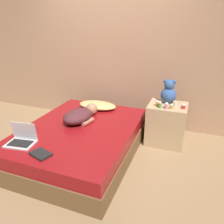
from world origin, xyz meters
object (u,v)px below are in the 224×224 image
bottle_pink (166,106)px  bottle_green (160,105)px  laptop (22,139)px  person_lying (80,115)px  bottle_white (176,104)px  bottle_orange (157,103)px  teddy_bear (169,93)px  book (41,154)px  bottle_red (184,107)px  pillow (97,105)px  bottle_amber (172,107)px

bottle_pink → bottle_green: bottle_green is taller
laptop → bottle_pink: bottle_pink is taller
person_lying → laptop: (-0.35, -0.79, -0.04)m
bottle_white → bottle_orange: bottle_orange is taller
teddy_bear → bottle_white: bearing=-43.4°
bottle_orange → book: bearing=-125.9°
bottle_red → book: 1.96m
pillow → teddy_bear: teddy_bear is taller
bottle_orange → bottle_white: bearing=18.4°
laptop → book: size_ratio=1.35×
laptop → bottle_orange: bottle_orange is taller
pillow → bottle_red: 1.36m
pillow → bottle_white: bearing=-0.7°
person_lying → bottle_amber: bearing=30.3°
bottle_green → book: (-1.04, -1.31, -0.24)m
pillow → bottle_white: bottle_white is taller
bottle_orange → book: (-0.99, -1.37, -0.23)m
teddy_bear → bottle_amber: 0.28m
teddy_bear → bottle_green: bearing=-106.8°
teddy_bear → bottle_green: (-0.08, -0.26, -0.11)m
pillow → person_lying: 0.55m
bottle_green → book: size_ratio=0.34×
bottle_red → bottle_pink: size_ratio=0.78×
bottle_amber → bottle_red: bearing=20.9°
bottle_orange → book: bottle_orange is taller
book → person_lying: bearing=90.9°
laptop → book: laptop is taller
bottle_red → bottle_orange: bottle_orange is taller
pillow → teddy_bear: (1.11, 0.10, 0.31)m
person_lying → bottle_white: size_ratio=10.90×
person_lying → bottle_green: bearing=31.6°
bottle_amber → bottle_white: size_ratio=1.00×
pillow → bottle_pink: 1.15m
bottle_green → bottle_red: bearing=15.2°
bottle_amber → bottle_pink: size_ratio=0.76×
bottle_amber → bottle_white: 0.12m
bottle_orange → bottle_amber: bearing=-9.9°
bottle_white → bottle_green: bearing=-144.4°
pillow → bottle_white: 1.25m
laptop → bottle_orange: size_ratio=4.59×
pillow → bottle_amber: bearing=-6.3°
bottle_orange → bottle_green: 0.08m
person_lying → bottle_amber: (1.21, 0.41, 0.15)m
bottle_white → bottle_pink: 0.18m
pillow → book: pillow is taller
book → pillow: bearing=89.7°
bottle_white → bottle_green: bottle_green is taller
teddy_bear → book: (-1.12, -1.57, -0.35)m
bottle_orange → person_lying: bearing=-156.0°
bottle_red → teddy_bear: bearing=143.6°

